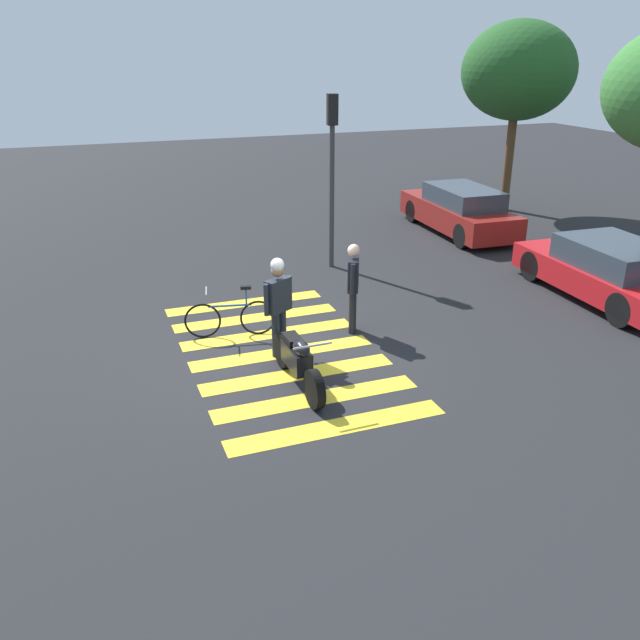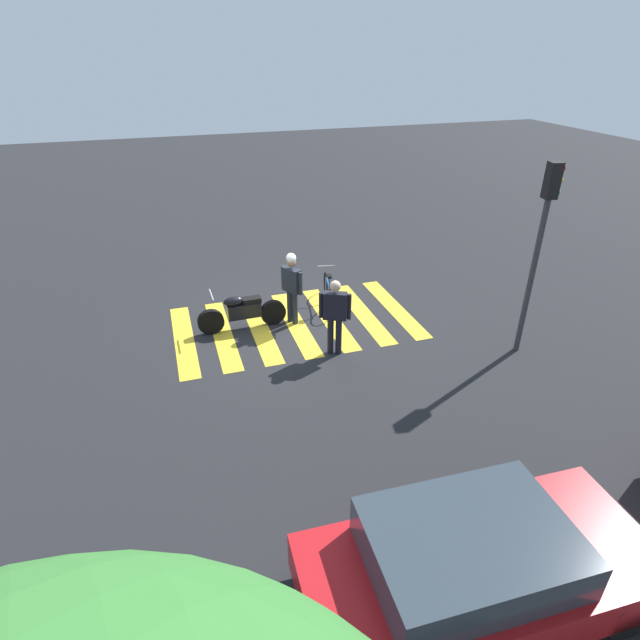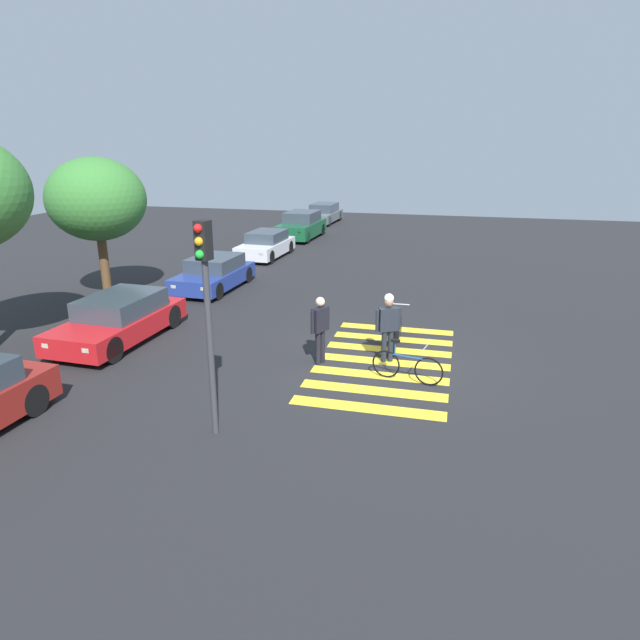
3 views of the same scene
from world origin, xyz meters
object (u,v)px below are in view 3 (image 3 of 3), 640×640
police_motorcycle (395,330)px  car_red_convertible (119,319)px  car_blue_hatchback (214,274)px  traffic_light_pole (206,296)px  officer_by_motorcycle (388,323)px  car_grey_coupe (324,214)px  car_green_compact (301,226)px  car_white_van (266,245)px  leaning_bicycle (407,366)px  officer_on_foot (320,326)px

police_motorcycle → car_red_convertible: (-1.47, 7.70, 0.18)m
car_blue_hatchback → traffic_light_pole: (-10.28, -4.66, 2.20)m
police_motorcycle → officer_by_motorcycle: bearing=176.9°
car_grey_coupe → car_blue_hatchback: bearing=-179.5°
car_grey_coupe → traffic_light_pole: traffic_light_pole is taller
car_green_compact → traffic_light_pole: 22.69m
police_motorcycle → car_white_van: bearing=35.2°
police_motorcycle → leaning_bicycle: bearing=-166.8°
police_motorcycle → car_grey_coupe: (22.81, 7.66, 0.17)m
officer_on_foot → car_red_convertible: bearing=87.4°
leaning_bicycle → traffic_light_pole: (-3.40, 3.40, 2.42)m
officer_on_foot → officer_by_motorcycle: size_ratio=0.97×
car_blue_hatchback → car_white_van: car_white_van is taller
car_blue_hatchback → car_white_van: size_ratio=1.00×
officer_on_foot → car_blue_hatchback: bearing=42.7°
car_grey_coupe → car_white_van: bearing=-179.7°
car_white_van → car_grey_coupe: (12.07, 0.07, 0.02)m
car_red_convertible → traffic_light_pole: size_ratio=1.06×
car_green_compact → traffic_light_pole: bearing=-168.4°
police_motorcycle → car_blue_hatchback: (4.54, 7.51, 0.14)m
car_blue_hatchback → leaning_bicycle: bearing=-130.5°
car_red_convertible → car_blue_hatchback: car_red_convertible is taller
car_green_compact → police_motorcycle: bearing=-155.7°
leaning_bicycle → officer_by_motorcycle: size_ratio=0.94×
police_motorcycle → car_white_van: size_ratio=0.54×
leaning_bicycle → car_white_van: size_ratio=0.43×
car_white_van → car_green_compact: 5.64m
car_blue_hatchback → traffic_light_pole: traffic_light_pole is taller
car_white_van → police_motorcycle: bearing=-144.8°
officer_by_motorcycle → car_white_van: (11.97, 7.52, -0.46)m
officer_by_motorcycle → car_white_van: 14.14m
traffic_light_pole → officer_on_foot: bearing=-15.8°
car_red_convertible → traffic_light_pole: 6.82m
police_motorcycle → car_grey_coupe: car_grey_coupe is taller
police_motorcycle → car_green_compact: car_green_compact is taller
car_red_convertible → car_blue_hatchback: 6.01m
leaning_bicycle → officer_by_motorcycle: officer_by_motorcycle is taller
car_white_van → traffic_light_pole: 17.30m
police_motorcycle → traffic_light_pole: bearing=153.6°
car_white_van → traffic_light_pole: bearing=-164.0°
leaning_bicycle → car_grey_coupe: bearing=18.1°
leaning_bicycle → traffic_light_pole: traffic_light_pole is taller
leaning_bicycle → car_green_compact: (18.73, 7.96, 0.34)m
police_motorcycle → car_green_compact: 17.98m
police_motorcycle → car_green_compact: bearing=24.3°
officer_by_motorcycle → traffic_light_pole: bearing=148.4°
car_green_compact → officer_on_foot: bearing=-162.6°
police_motorcycle → car_green_compact: size_ratio=0.49×
car_red_convertible → traffic_light_pole: bearing=-131.4°
officer_by_motorcycle → car_grey_coupe: officer_by_motorcycle is taller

